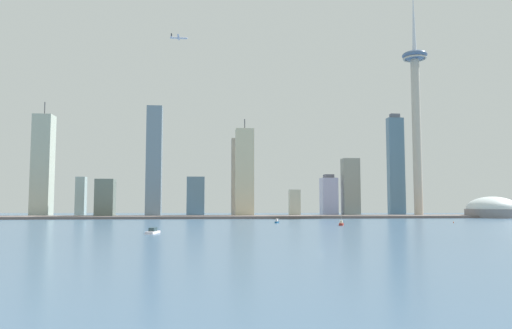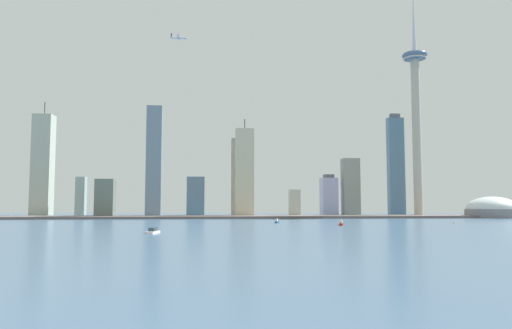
# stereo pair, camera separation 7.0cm
# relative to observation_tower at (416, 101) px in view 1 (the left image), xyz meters

# --- Properties ---
(ground_plane) EXTENTS (6000.00, 6000.00, 0.00)m
(ground_plane) POSITION_rel_observation_tower_xyz_m (-265.39, -492.49, -177.73)
(ground_plane) COLOR #42607F
(waterfront_pier) EXTENTS (904.51, 74.57, 3.30)m
(waterfront_pier) POSITION_rel_observation_tower_xyz_m (-265.39, -26.19, -176.08)
(waterfront_pier) COLOR #665A56
(waterfront_pier) RESTS_ON ground
(observation_tower) EXTENTS (38.02, 38.02, 361.91)m
(observation_tower) POSITION_rel_observation_tower_xyz_m (0.00, 0.00, 0.00)
(observation_tower) COLOR #BAB1A0
(observation_tower) RESTS_ON ground
(stadium_dome) EXTENTS (74.54, 74.54, 35.59)m
(stadium_dome) POSITION_rel_observation_tower_xyz_m (90.16, -43.32, -167.08)
(stadium_dome) COLOR gray
(stadium_dome) RESTS_ON ground
(skyscraper_0) EXTENTS (26.75, 14.57, 143.87)m
(skyscraper_0) POSITION_rel_observation_tower_xyz_m (-263.70, -3.75, -112.92)
(skyscraper_0) COLOR beige
(skyscraper_0) RESTS_ON ground
(skyscraper_2) EXTENTS (16.27, 13.19, 40.89)m
(skyscraper_2) POSITION_rel_observation_tower_xyz_m (-187.62, 11.36, -157.29)
(skyscraper_2) COLOR #B8BDAA
(skyscraper_2) RESTS_ON ground
(skyscraper_3) EXTENTS (26.53, 21.13, 92.22)m
(skyscraper_3) POSITION_rel_observation_tower_xyz_m (-89.24, 52.21, -131.62)
(skyscraper_3) COLOR gray
(skyscraper_3) RESTS_ON ground
(skyscraper_4) EXTENTS (25.13, 13.20, 163.62)m
(skyscraper_4) POSITION_rel_observation_tower_xyz_m (-19.21, 37.44, -98.05)
(skyscraper_4) COLOR slate
(skyscraper_4) RESTS_ON ground
(skyscraper_5) EXTENTS (20.24, 17.20, 133.73)m
(skyscraper_5) POSITION_rel_observation_tower_xyz_m (-271.31, 30.77, -117.97)
(skyscraper_5) COLOR #A0988C
(skyscraper_5) RESTS_ON ground
(skyscraper_6) EXTENTS (27.46, 22.48, 61.88)m
(skyscraper_6) POSITION_rel_observation_tower_xyz_m (-335.92, 61.10, -146.79)
(skyscraper_6) COLOR slate
(skyscraper_6) RESTS_ON ground
(skyscraper_7) EXTENTS (27.01, 26.27, 171.23)m
(skyscraper_7) POSITION_rel_observation_tower_xyz_m (-559.70, 32.62, -102.04)
(skyscraper_7) COLOR #ACB6A6
(skyscraper_7) RESTS_ON ground
(skyscraper_8) EXTENTS (21.66, 16.90, 159.95)m
(skyscraper_8) POSITION_rel_observation_tower_xyz_m (-393.58, -5.36, -97.76)
(skyscraper_8) COLOR slate
(skyscraper_8) RESTS_ON ground
(skyscraper_9) EXTENTS (13.44, 15.20, 59.24)m
(skyscraper_9) POSITION_rel_observation_tower_xyz_m (-502.38, 27.48, -148.11)
(skyscraper_9) COLOR #9DB6B4
(skyscraper_9) RESTS_ON ground
(skyscraper_10) EXTENTS (24.70, 26.25, 66.66)m
(skyscraper_10) POSITION_rel_observation_tower_xyz_m (-123.75, 56.81, -146.16)
(skyscraper_10) COLOR #A9AACF
(skyscraper_10) RESTS_ON ground
(skyscraper_11) EXTENTS (25.48, 24.12, 54.68)m
(skyscraper_11) POSITION_rel_observation_tower_xyz_m (-461.23, -2.33, -150.39)
(skyscraper_11) COLOR slate
(skyscraper_11) RESTS_ON ground
(boat_0) EXTENTS (5.45, 7.81, 4.59)m
(boat_0) POSITION_rel_observation_tower_xyz_m (-243.77, -198.48, -176.09)
(boat_0) COLOR navy
(boat_0) RESTS_ON ground
(boat_1) EXTENTS (6.95, 10.61, 10.29)m
(boat_1) POSITION_rel_observation_tower_xyz_m (-191.23, -257.60, -176.02)
(boat_1) COLOR #A62E25
(boat_1) RESTS_ON ground
(boat_2) EXTENTS (8.72, 17.89, 3.98)m
(boat_2) POSITION_rel_observation_tower_xyz_m (-352.66, -361.64, -176.31)
(boat_2) COLOR white
(boat_2) RESTS_ON ground
(channel_buoy_0) EXTENTS (1.09, 1.09, 1.59)m
(channel_buoy_0) POSITION_rel_observation_tower_xyz_m (-58.41, -213.92, -176.94)
(channel_buoy_0) COLOR #E54C19
(channel_buoy_0) RESTS_ON ground
(airplane) EXTENTS (25.30, 25.33, 7.69)m
(airplane) POSITION_rel_observation_tower_xyz_m (-360.40, -14.25, 81.82)
(airplane) COLOR silver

